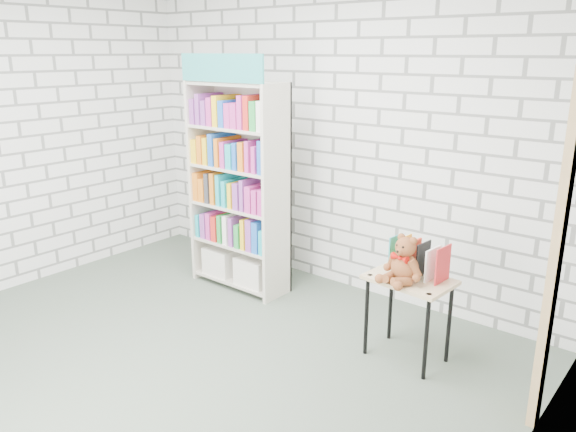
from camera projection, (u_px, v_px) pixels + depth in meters
The scene contains 7 objects.
ground at pixel (171, 364), 4.04m from camera, with size 4.50×4.50×0.00m, color #4A5649.
room_shell at pixel (154, 113), 3.53m from camera, with size 4.52×4.02×2.81m.
bookshelf at pixel (239, 186), 5.13m from camera, with size 0.95×0.37×2.14m.
display_table at pixel (409, 289), 3.97m from camera, with size 0.61×0.45×0.63m.
table_books at pixel (418, 258), 3.98m from camera, with size 0.42×0.21×0.24m.
teddy_bear at pixel (403, 263), 3.85m from camera, with size 0.31×0.29×0.33m.
door_trim at pixel (556, 260), 3.11m from camera, with size 0.05×0.12×2.10m, color tan.
Camera 1 is at (2.90, -2.24, 2.16)m, focal length 35.00 mm.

